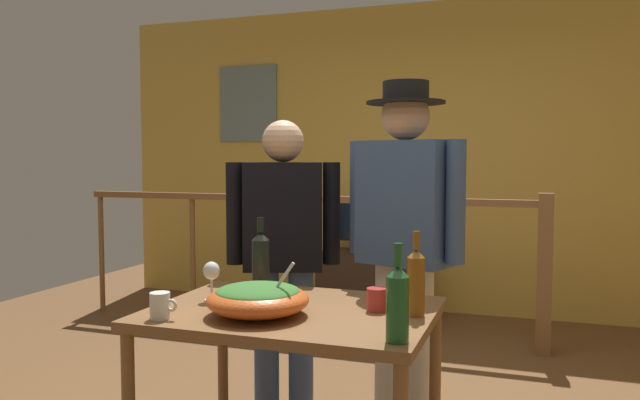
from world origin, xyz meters
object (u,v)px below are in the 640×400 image
object	(u,v)px
wine_bottle_green	(398,302)
wine_bottle_amber	(416,281)
wine_bottle_dark	(261,262)
framed_picture	(248,104)
stair_railing	(370,242)
tv_console	(372,283)
flat_screen_tv	(371,222)
wine_glass	(212,273)
mug_red	(377,300)
person_standing_right	(405,224)
serving_table	(293,328)
salad_bowl	(258,298)
mug_white	(160,306)
person_standing_left	(283,244)

from	to	relation	value
wine_bottle_green	wine_bottle_amber	world-z (taller)	same
wine_bottle_green	wine_bottle_dark	distance (m)	0.88
framed_picture	wine_bottle_amber	distance (m)	3.95
stair_railing	tv_console	world-z (taller)	stair_railing
flat_screen_tv	wine_glass	size ratio (longest dim) A/B	3.51
framed_picture	wine_bottle_dark	distance (m)	3.46
framed_picture	wine_glass	xyz separation A→B (m)	(1.34, -3.15, -1.01)
wine_bottle_green	mug_red	size ratio (longest dim) A/B	2.86
flat_screen_tv	person_standing_right	world-z (taller)	person_standing_right
stair_railing	wine_glass	xyz separation A→B (m)	(-0.12, -2.19, 0.14)
flat_screen_tv	serving_table	world-z (taller)	flat_screen_tv
mug_red	salad_bowl	bearing A→B (deg)	-152.15
wine_glass	mug_white	distance (m)	0.33
stair_railing	wine_glass	distance (m)	2.20
wine_glass	mug_white	size ratio (longest dim) A/B	1.49
flat_screen_tv	mug_white	distance (m)	3.16
stair_railing	flat_screen_tv	world-z (taller)	stair_railing
wine_glass	mug_red	xyz separation A→B (m)	(0.70, 0.06, -0.07)
serving_table	wine_bottle_green	xyz separation A→B (m)	(0.49, -0.31, 0.21)
serving_table	salad_bowl	distance (m)	0.23
mug_white	serving_table	bearing A→B (deg)	37.46
person_standing_right	mug_white	bearing A→B (deg)	73.31
mug_red	wine_bottle_dark	bearing A→B (deg)	166.89
person_standing_left	wine_bottle_green	bearing A→B (deg)	109.80
framed_picture	flat_screen_tv	distance (m)	1.72
wine_bottle_green	person_standing_right	xyz separation A→B (m)	(-0.17, 0.98, 0.15)
serving_table	mug_white	world-z (taller)	mug_white
tv_console	serving_table	xyz separation A→B (m)	(0.41, -2.88, 0.40)
flat_screen_tv	mug_red	distance (m)	2.87
stair_railing	flat_screen_tv	xyz separation A→B (m)	(-0.16, 0.64, 0.08)
stair_railing	salad_bowl	distance (m)	2.36
person_standing_left	wine_bottle_dark	bearing A→B (deg)	80.62
serving_table	mug_red	size ratio (longest dim) A/B	9.75
stair_railing	person_standing_left	world-z (taller)	person_standing_left
serving_table	wine_bottle_dark	bearing A→B (deg)	139.06
stair_railing	flat_screen_tv	bearing A→B (deg)	103.64
salad_bowl	wine_bottle_amber	world-z (taller)	wine_bottle_amber
framed_picture	wine_bottle_green	bearing A→B (deg)	-57.58
tv_console	wine_bottle_green	xyz separation A→B (m)	(0.90, -3.18, 0.62)
serving_table	person_standing_left	bearing A→B (deg)	115.39
framed_picture	tv_console	world-z (taller)	framed_picture
person_standing_left	serving_table	bearing A→B (deg)	95.60
flat_screen_tv	person_standing_left	xyz separation A→B (m)	(0.09, -2.18, 0.10)
stair_railing	mug_white	xyz separation A→B (m)	(-0.16, -2.51, 0.07)
serving_table	person_standing_left	size ratio (longest dim) A/B	0.72
wine_bottle_dark	wine_bottle_green	bearing A→B (deg)	-35.20
flat_screen_tv	wine_bottle_dark	xyz separation A→B (m)	(0.17, -2.64, 0.08)
framed_picture	flat_screen_tv	size ratio (longest dim) A/B	1.23
tv_console	salad_bowl	bearing A→B (deg)	-83.94
framed_picture	person_standing_left	distance (m)	3.02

